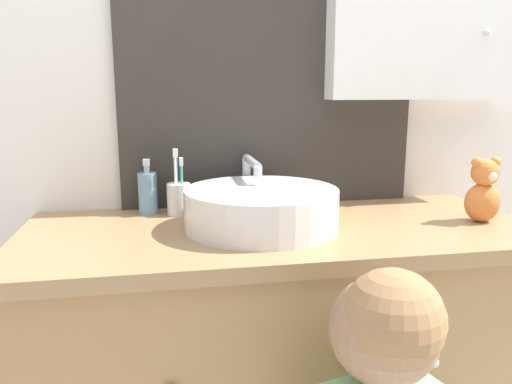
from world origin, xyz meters
TOP-DOWN VIEW (x-y plane):
  - wall_back at (0.04, 0.62)m, footprint 3.20×0.18m
  - sink_basin at (-0.05, 0.34)m, footprint 0.37×0.43m
  - toothbrush_holder at (-0.24, 0.50)m, footprint 0.06×0.06m
  - soap_dispenser at (-0.32, 0.53)m, footprint 0.05×0.05m
  - teddy_bear at (0.51, 0.28)m, footprint 0.09×0.08m

SIDE VIEW (x-z plane):
  - toothbrush_holder at x=-0.24m, z-range 0.86..1.03m
  - sink_basin at x=-0.05m, z-range 0.87..1.02m
  - soap_dispenser at x=-0.32m, z-range 0.88..1.03m
  - teddy_bear at x=0.51m, z-range 0.89..1.06m
  - wall_back at x=0.04m, z-range 0.03..2.53m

